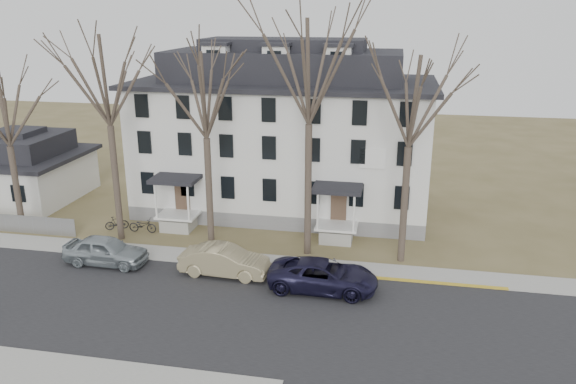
% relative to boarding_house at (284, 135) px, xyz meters
% --- Properties ---
extents(ground, '(120.00, 120.00, 0.00)m').
position_rel_boarding_house_xyz_m(ground, '(2.00, -17.95, -5.38)').
color(ground, brown).
rests_on(ground, ground).
extents(main_road, '(120.00, 10.00, 0.04)m').
position_rel_boarding_house_xyz_m(main_road, '(2.00, -15.95, -5.38)').
color(main_road, '#27272A').
rests_on(main_road, ground).
extents(far_sidewalk, '(120.00, 2.00, 0.08)m').
position_rel_boarding_house_xyz_m(far_sidewalk, '(2.00, -9.95, -5.38)').
color(far_sidewalk, '#A09F97').
rests_on(far_sidewalk, ground).
extents(yellow_curb, '(14.00, 0.25, 0.06)m').
position_rel_boarding_house_xyz_m(yellow_curb, '(7.00, -10.85, -5.38)').
color(yellow_curb, gold).
rests_on(yellow_curb, ground).
extents(boarding_house, '(20.80, 12.36, 12.05)m').
position_rel_boarding_house_xyz_m(boarding_house, '(0.00, 0.00, 0.00)').
color(boarding_house, slate).
rests_on(boarding_house, ground).
extents(small_house, '(8.70, 8.70, 5.00)m').
position_rel_boarding_house_xyz_m(small_house, '(-20.00, -1.96, -3.13)').
color(small_house, silver).
rests_on(small_house, ground).
extents(tree_far_left, '(8.40, 8.40, 13.72)m').
position_rel_boarding_house_xyz_m(tree_far_left, '(-9.00, -8.15, 4.96)').
color(tree_far_left, '#473B31').
rests_on(tree_far_left, ground).
extents(tree_mid_left, '(7.80, 7.80, 12.74)m').
position_rel_boarding_house_xyz_m(tree_mid_left, '(-3.00, -8.15, 4.22)').
color(tree_mid_left, '#473B31').
rests_on(tree_mid_left, ground).
extents(tree_center, '(9.00, 9.00, 14.70)m').
position_rel_boarding_house_xyz_m(tree_center, '(3.00, -8.15, 5.71)').
color(tree_center, '#473B31').
rests_on(tree_center, ground).
extents(tree_mid_right, '(7.80, 7.80, 12.74)m').
position_rel_boarding_house_xyz_m(tree_mid_right, '(8.50, -8.15, 4.22)').
color(tree_mid_right, '#473B31').
rests_on(tree_mid_right, ground).
extents(tree_bungalow, '(6.60, 6.60, 10.78)m').
position_rel_boarding_house_xyz_m(tree_bungalow, '(-16.00, -8.15, 2.74)').
color(tree_bungalow, '#473B31').
rests_on(tree_bungalow, ground).
extents(car_silver, '(4.83, 2.03, 1.63)m').
position_rel_boarding_house_xyz_m(car_silver, '(-8.03, -11.85, -4.56)').
color(car_silver, '#939FA4').
rests_on(car_silver, ground).
extents(car_tan, '(4.99, 1.94, 1.62)m').
position_rel_boarding_house_xyz_m(car_tan, '(-0.98, -11.90, -4.57)').
color(car_tan, tan).
rests_on(car_tan, ground).
extents(car_navy, '(5.69, 2.71, 1.57)m').
position_rel_boarding_house_xyz_m(car_navy, '(4.52, -12.60, -4.60)').
color(car_navy, black).
rests_on(car_navy, ground).
extents(bicycle_left, '(1.86, 0.68, 0.97)m').
position_rel_boarding_house_xyz_m(bicycle_left, '(-8.06, -6.99, -4.89)').
color(bicycle_left, black).
rests_on(bicycle_left, ground).
extents(bicycle_right, '(1.53, 1.10, 0.91)m').
position_rel_boarding_house_xyz_m(bicycle_right, '(-9.95, -6.83, -4.93)').
color(bicycle_right, black).
rests_on(bicycle_right, ground).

